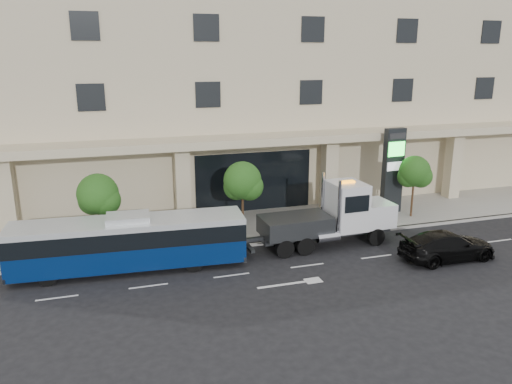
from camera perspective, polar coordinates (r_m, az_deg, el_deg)
ground at (r=27.21m, az=4.64°, el=-7.16°), size 120.00×120.00×0.00m
sidewalk at (r=31.57m, az=1.31°, el=-3.72°), size 120.00×6.00×0.15m
curb at (r=28.91m, az=3.19°, el=-5.58°), size 120.00×0.30×0.15m
convention_center at (r=39.84m, az=-3.47°, el=14.76°), size 60.00×17.60×20.00m
tree_left at (r=27.87m, az=-17.55°, el=-0.53°), size 2.27×2.20×4.22m
tree_mid at (r=28.80m, az=-1.50°, el=1.01°), size 2.28×2.20×4.38m
tree_right at (r=33.71m, az=17.69°, el=2.03°), size 2.10×2.00×4.04m
city_bus at (r=25.63m, az=-14.26°, el=-5.54°), size 11.52×3.16×2.89m
tow_truck at (r=28.37m, az=8.85°, el=-2.79°), size 8.80×2.42×4.00m
black_sedan at (r=28.15m, az=21.01°, el=-5.75°), size 5.22×2.14×1.51m
signage_pylon at (r=34.23m, az=15.37°, el=2.41°), size 1.46×0.64×5.68m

